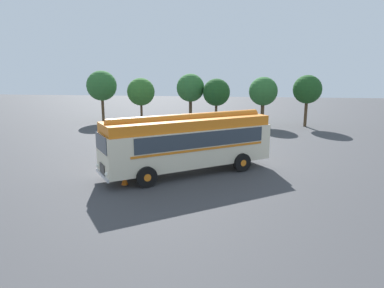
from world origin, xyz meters
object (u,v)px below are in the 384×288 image
(vintage_bus, at_px, (188,141))
(car_near_left, at_px, (197,126))
(traffic_cone, at_px, (125,179))
(car_mid_left, at_px, (226,126))

(vintage_bus, xyz_separation_m, car_near_left, (-0.96, 11.77, -1.05))
(car_near_left, bearing_deg, traffic_cone, -98.13)
(car_near_left, relative_size, traffic_cone, 7.69)
(car_mid_left, xyz_separation_m, traffic_cone, (-4.70, -14.80, -0.57))
(vintage_bus, bearing_deg, traffic_cone, -139.25)
(vintage_bus, xyz_separation_m, car_mid_left, (1.69, 12.20, -1.05))
(vintage_bus, height_order, car_mid_left, vintage_bus)
(car_near_left, bearing_deg, vintage_bus, -85.34)
(vintage_bus, relative_size, traffic_cone, 17.45)
(car_near_left, height_order, car_mid_left, same)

